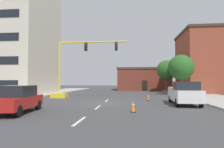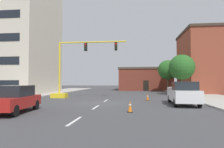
{
  "view_description": "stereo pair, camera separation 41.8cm",
  "coord_description": "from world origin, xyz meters",
  "px_view_note": "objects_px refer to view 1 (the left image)",
  "views": [
    {
      "loc": [
        2.65,
        -18.56,
        2.0
      ],
      "look_at": [
        0.08,
        7.23,
        2.95
      ],
      "focal_mm": 32.5,
      "sensor_mm": 36.0,
      "label": 1
    },
    {
      "loc": [
        3.07,
        -18.51,
        2.0
      ],
      "look_at": [
        0.08,
        7.23,
        2.95
      ],
      "focal_mm": 32.5,
      "sensor_mm": 36.0,
      "label": 2
    }
  ],
  "objects_px": {
    "traffic_cone_roadside_a": "(133,107)",
    "traffic_signal_gantry": "(69,79)",
    "sedan_red_near_left": "(17,99)",
    "traffic_cone_roadside_b": "(148,97)",
    "tree_right_mid": "(181,67)",
    "pickup_truck_white": "(184,93)",
    "tree_right_far": "(166,70)"
  },
  "relations": [
    {
      "from": "tree_right_far",
      "to": "tree_right_mid",
      "type": "height_order",
      "value": "tree_right_far"
    },
    {
      "from": "traffic_cone_roadside_a",
      "to": "pickup_truck_white",
      "type": "bearing_deg",
      "value": 47.22
    },
    {
      "from": "tree_right_mid",
      "to": "traffic_cone_roadside_b",
      "type": "xyz_separation_m",
      "value": [
        -5.44,
        -8.83,
        -3.69
      ]
    },
    {
      "from": "pickup_truck_white",
      "to": "sedan_red_near_left",
      "type": "distance_m",
      "value": 13.16
    },
    {
      "from": "traffic_cone_roadside_a",
      "to": "traffic_signal_gantry",
      "type": "bearing_deg",
      "value": 126.14
    },
    {
      "from": "sedan_red_near_left",
      "to": "traffic_cone_roadside_a",
      "type": "relative_size",
      "value": 6.27
    },
    {
      "from": "tree_right_far",
      "to": "sedan_red_near_left",
      "type": "height_order",
      "value": "tree_right_far"
    },
    {
      "from": "traffic_cone_roadside_a",
      "to": "traffic_cone_roadside_b",
      "type": "xyz_separation_m",
      "value": [
        1.6,
        8.15,
        -0.01
      ]
    },
    {
      "from": "traffic_signal_gantry",
      "to": "sedan_red_near_left",
      "type": "distance_m",
      "value": 11.76
    },
    {
      "from": "pickup_truck_white",
      "to": "traffic_cone_roadside_a",
      "type": "height_order",
      "value": "pickup_truck_white"
    },
    {
      "from": "traffic_signal_gantry",
      "to": "traffic_cone_roadside_b",
      "type": "distance_m",
      "value": 9.83
    },
    {
      "from": "pickup_truck_white",
      "to": "traffic_cone_roadside_a",
      "type": "relative_size",
      "value": 7.35
    },
    {
      "from": "tree_right_far",
      "to": "tree_right_mid",
      "type": "xyz_separation_m",
      "value": [
        0.73,
        -8.17,
        -0.06
      ]
    },
    {
      "from": "traffic_signal_gantry",
      "to": "sedan_red_near_left",
      "type": "bearing_deg",
      "value": -88.18
    },
    {
      "from": "sedan_red_near_left",
      "to": "traffic_cone_roadside_b",
      "type": "relative_size",
      "value": 6.41
    },
    {
      "from": "traffic_signal_gantry",
      "to": "sedan_red_near_left",
      "type": "relative_size",
      "value": 1.95
    },
    {
      "from": "tree_right_mid",
      "to": "traffic_cone_roadside_b",
      "type": "height_order",
      "value": "tree_right_mid"
    },
    {
      "from": "traffic_cone_roadside_a",
      "to": "tree_right_mid",
      "type": "bearing_deg",
      "value": 67.46
    },
    {
      "from": "traffic_signal_gantry",
      "to": "traffic_cone_roadside_a",
      "type": "bearing_deg",
      "value": -53.86
    },
    {
      "from": "tree_right_mid",
      "to": "pickup_truck_white",
      "type": "height_order",
      "value": "tree_right_mid"
    },
    {
      "from": "sedan_red_near_left",
      "to": "traffic_signal_gantry",
      "type": "bearing_deg",
      "value": 91.82
    },
    {
      "from": "tree_right_far",
      "to": "traffic_cone_roadside_a",
      "type": "xyz_separation_m",
      "value": [
        -6.32,
        -25.14,
        -3.75
      ]
    },
    {
      "from": "traffic_signal_gantry",
      "to": "traffic_cone_roadside_b",
      "type": "relative_size",
      "value": 12.49
    },
    {
      "from": "traffic_cone_roadside_a",
      "to": "traffic_cone_roadside_b",
      "type": "bearing_deg",
      "value": 78.87
    },
    {
      "from": "traffic_signal_gantry",
      "to": "pickup_truck_white",
      "type": "distance_m",
      "value": 13.52
    },
    {
      "from": "traffic_cone_roadside_a",
      "to": "traffic_cone_roadside_b",
      "type": "distance_m",
      "value": 8.31
    },
    {
      "from": "tree_right_mid",
      "to": "sedan_red_near_left",
      "type": "distance_m",
      "value": 23.33
    },
    {
      "from": "traffic_signal_gantry",
      "to": "traffic_cone_roadside_a",
      "type": "xyz_separation_m",
      "value": [
        7.73,
        -10.58,
        -1.88
      ]
    },
    {
      "from": "traffic_signal_gantry",
      "to": "tree_right_far",
      "type": "xyz_separation_m",
      "value": [
        14.05,
        14.56,
        1.87
      ]
    },
    {
      "from": "traffic_cone_roadside_a",
      "to": "sedan_red_near_left",
      "type": "bearing_deg",
      "value": -171.53
    },
    {
      "from": "tree_right_mid",
      "to": "pickup_truck_white",
      "type": "relative_size",
      "value": 1.08
    },
    {
      "from": "tree_right_far",
      "to": "traffic_signal_gantry",
      "type": "bearing_deg",
      "value": -133.97
    }
  ]
}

